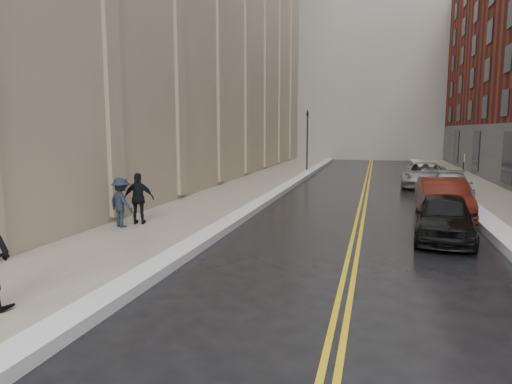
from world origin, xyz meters
The scene contains 16 objects.
ground centered at (0.00, 0.00, 0.00)m, with size 160.00×160.00×0.00m, color black.
sidewalk_left centered at (-4.50, 16.00, 0.07)m, with size 4.00×64.00×0.15m, color gray.
sidewalk_right centered at (9.00, 16.00, 0.07)m, with size 3.00×64.00×0.15m, color gray.
lane_stripe_a centered at (2.38, 16.00, 0.00)m, with size 0.12×64.00×0.01m, color gold.
lane_stripe_b centered at (2.62, 16.00, 0.00)m, with size 0.12×64.00×0.01m, color gold.
snow_ridge_left centered at (-2.20, 16.00, 0.13)m, with size 0.70×60.80×0.26m, color white.
snow_ridge_right centered at (7.15, 16.00, 0.15)m, with size 0.85×60.80×0.30m, color white.
tower_far_right centered at (14.00, 66.00, 22.00)m, with size 22.00×18.00×44.00m, color slate.
traffic_signal centered at (-2.60, 30.00, 3.08)m, with size 0.18×0.15×5.20m.
parking_sign_far centered at (7.90, 20.00, 1.36)m, with size 0.06×0.35×2.23m.
car_black centered at (5.28, 7.46, 0.76)m, with size 1.80×4.48×1.53m, color black.
car_maroon centered at (5.72, 11.39, 0.82)m, with size 1.73×4.96×1.64m, color #3F110B.
car_silver_near centered at (6.80, 16.74, 0.71)m, with size 1.98×4.88×1.41m, color #93949A.
car_silver_far centered at (6.05, 22.17, 0.77)m, with size 2.56×5.56×1.55m, color #9DA0A5.
pedestrian_b centered at (-5.66, 6.00, 1.03)m, with size 1.14×0.65×1.76m, color #19212E.
pedestrian_c centered at (-5.32, 6.63, 1.09)m, with size 1.11×0.46×1.89m, color black.
Camera 1 is at (3.06, -8.24, 3.59)m, focal length 32.00 mm.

